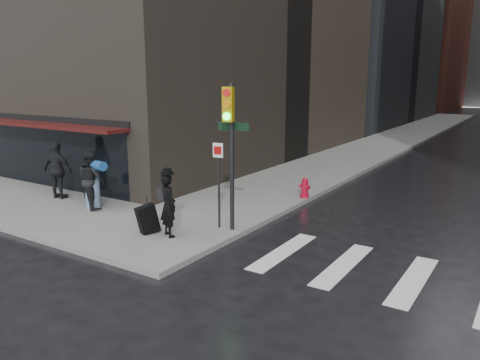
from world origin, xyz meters
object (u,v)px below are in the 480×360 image
object	(u,v)px
fire_hydrant	(305,188)
man_jeans	(92,180)
man_greycoat	(58,170)
traffic_light	(229,137)
man_overcoat	(164,207)

from	to	relation	value
fire_hydrant	man_jeans	bearing A→B (deg)	-135.86
man_greycoat	traffic_light	size ratio (longest dim) A/B	0.50
traffic_light	fire_hydrant	distance (m)	5.08
traffic_light	fire_hydrant	world-z (taller)	traffic_light
man_jeans	traffic_light	world-z (taller)	traffic_light
man_overcoat	fire_hydrant	size ratio (longest dim) A/B	2.61
man_overcoat	traffic_light	xyz separation A→B (m)	(1.23, 1.33, 1.83)
man_overcoat	man_jeans	bearing A→B (deg)	12.56
man_greycoat	man_jeans	bearing A→B (deg)	164.13
man_jeans	fire_hydrant	size ratio (longest dim) A/B	2.62
man_jeans	fire_hydrant	xyz separation A→B (m)	(5.22, 5.07, -0.63)
man_greycoat	traffic_light	xyz separation A→B (m)	(7.09, 0.32, 1.61)
man_overcoat	man_jeans	world-z (taller)	man_jeans
man_overcoat	fire_hydrant	xyz separation A→B (m)	(1.41, 5.86, -0.47)
man_jeans	traffic_light	distance (m)	5.34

